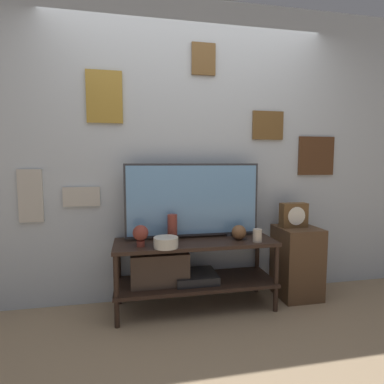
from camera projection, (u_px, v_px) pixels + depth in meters
The scene contains 11 objects.
ground_plane at pixel (202, 323), 2.36m from camera, with size 12.00×12.00×0.00m, color #997F60.
wall_back at pixel (189, 153), 2.76m from camera, with size 6.40×0.08×2.70m.
media_console at pixel (181, 266), 2.56m from camera, with size 1.37×0.46×0.60m.
television at pixel (194, 200), 2.63m from camera, with size 1.19×0.05×0.66m.
vase_wide_bowl at pixel (166, 242), 2.35m from camera, with size 0.19×0.19×0.08m.
vase_round_glass at pixel (239, 232), 2.59m from camera, with size 0.13×0.13×0.13m.
vase_tall_ceramic at pixel (172, 228), 2.52m from camera, with size 0.08×0.08×0.23m.
candle_jar at pixel (257, 235), 2.51m from camera, with size 0.08×0.08×0.11m.
decorative_bust at pixel (141, 234), 2.37m from camera, with size 0.12×0.12×0.17m.
side_table at pixel (297, 262), 2.81m from camera, with size 0.37×0.38×0.66m.
mantel_clock at pixel (294, 215), 2.78m from camera, with size 0.25×0.11×0.23m.
Camera 1 is at (-0.51, -2.19, 1.26)m, focal length 28.00 mm.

